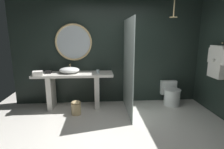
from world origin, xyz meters
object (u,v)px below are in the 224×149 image
(toilet, at_px, (171,94))
(waste_bin, at_px, (76,108))
(tissue_box, at_px, (49,72))
(hanging_bathrobe, at_px, (217,61))
(folded_hand_towel, at_px, (38,73))
(tumbler_cup, at_px, (98,71))
(rain_shower_head, at_px, (174,15))
(round_wall_mirror, at_px, (74,42))
(vessel_sink, at_px, (69,70))

(toilet, bearing_deg, waste_bin, -169.20)
(tissue_box, bearing_deg, hanging_bathrobe, -10.34)
(toilet, height_order, folded_hand_towel, folded_hand_towel)
(tumbler_cup, bearing_deg, waste_bin, -142.66)
(tissue_box, distance_m, hanging_bathrobe, 3.75)
(rain_shower_head, xyz_separation_m, hanging_bathrobe, (0.83, -0.44, -0.96))
(round_wall_mirror, xyz_separation_m, toilet, (2.43, -0.25, -1.31))
(round_wall_mirror, height_order, hanging_bathrobe, round_wall_mirror)
(hanging_bathrobe, xyz_separation_m, waste_bin, (-3.01, 0.21, -1.05))
(folded_hand_towel, bearing_deg, round_wall_mirror, 29.77)
(tumbler_cup, relative_size, folded_hand_towel, 0.42)
(hanging_bathrobe, height_order, folded_hand_towel, hanging_bathrobe)
(tissue_box, xyz_separation_m, hanging_bathrobe, (3.68, -0.67, 0.33))
(hanging_bathrobe, distance_m, toilet, 1.33)
(toilet, bearing_deg, hanging_bathrobe, -44.58)
(tumbler_cup, bearing_deg, round_wall_mirror, 151.11)
(tumbler_cup, bearing_deg, toilet, 2.14)
(vessel_sink, distance_m, hanging_bathrobe, 3.26)
(round_wall_mirror, distance_m, rain_shower_head, 2.39)
(rain_shower_head, relative_size, waste_bin, 1.25)
(round_wall_mirror, bearing_deg, toilet, -5.88)
(vessel_sink, height_order, tumbler_cup, vessel_sink)
(tumbler_cup, xyz_separation_m, tissue_box, (-1.16, 0.09, -0.01))
(vessel_sink, distance_m, round_wall_mirror, 0.69)
(rain_shower_head, height_order, folded_hand_towel, rain_shower_head)
(vessel_sink, bearing_deg, tissue_box, 177.59)
(toilet, relative_size, waste_bin, 1.81)
(round_wall_mirror, distance_m, waste_bin, 1.57)
(waste_bin, bearing_deg, folded_hand_towel, 163.14)
(vessel_sink, xyz_separation_m, tumbler_cup, (0.67, -0.07, -0.03))
(rain_shower_head, bearing_deg, vessel_sink, 174.78)
(tissue_box, height_order, toilet, tissue_box)
(round_wall_mirror, height_order, waste_bin, round_wall_mirror)
(hanging_bathrobe, xyz_separation_m, folded_hand_towel, (-3.86, 0.46, -0.31))
(vessel_sink, height_order, hanging_bathrobe, hanging_bathrobe)
(tumbler_cup, xyz_separation_m, folded_hand_towel, (-1.35, -0.12, 0.00))
(tissue_box, bearing_deg, rain_shower_head, -4.73)
(hanging_bathrobe, bearing_deg, folded_hand_towel, 173.16)
(round_wall_mirror, bearing_deg, vessel_sink, -110.24)
(tumbler_cup, height_order, tissue_box, tumbler_cup)
(folded_hand_towel, bearing_deg, vessel_sink, 15.48)
(tumbler_cup, distance_m, waste_bin, 0.97)
(tissue_box, relative_size, folded_hand_towel, 0.64)
(vessel_sink, relative_size, round_wall_mirror, 0.53)
(folded_hand_towel, bearing_deg, rain_shower_head, -0.52)
(vessel_sink, bearing_deg, rain_shower_head, -5.22)
(vessel_sink, bearing_deg, round_wall_mirror, 69.76)
(vessel_sink, distance_m, folded_hand_towel, 0.70)
(round_wall_mirror, relative_size, toilet, 1.58)
(folded_hand_towel, bearing_deg, hanging_bathrobe, -6.84)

